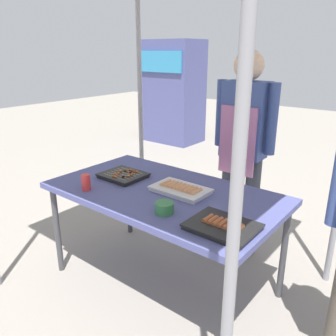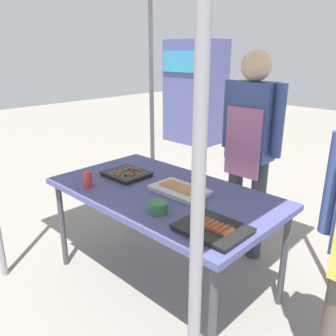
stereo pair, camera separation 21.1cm
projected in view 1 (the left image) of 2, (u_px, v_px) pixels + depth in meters
The scene contains 9 objects.
ground_plane at pixel (164, 282), 2.62m from camera, with size 18.00×18.00×0.00m, color gray.
stall_table at pixel (164, 197), 2.40m from camera, with size 1.60×0.90×0.75m.
tray_grilled_sausages at pixel (180, 189), 2.34m from camera, with size 0.39×0.24×0.05m.
tray_meat_skewers at pixel (123, 175), 2.61m from camera, with size 0.32×0.28×0.04m.
tray_pork_links at pixel (222, 226), 1.86m from camera, with size 0.36×0.29×0.05m.
condiment_bowl at pixel (164, 208), 2.04m from camera, with size 0.11×0.11×0.07m, color #33723F.
drink_cup_near_edge at pixel (86, 182), 2.37m from camera, with size 0.06×0.06×0.11m, color red.
vendor_woman at pixel (244, 138), 2.76m from camera, with size 0.52×0.23×1.67m.
neighbor_stall_left at pixel (173, 92), 6.42m from camera, with size 1.01×0.74×1.84m.
Camera 1 is at (1.40, -1.70, 1.67)m, focal length 36.97 mm.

